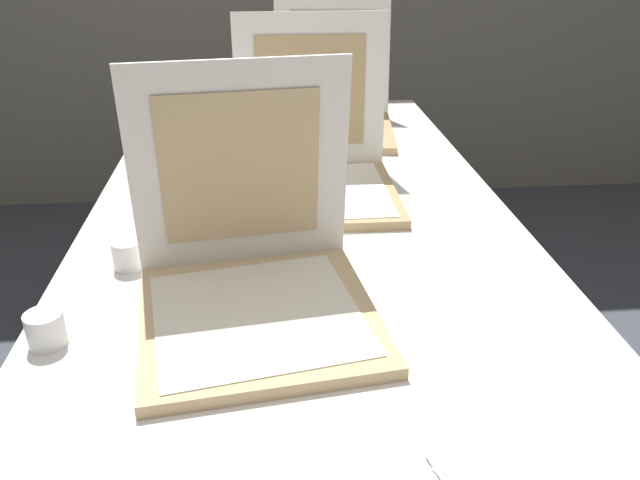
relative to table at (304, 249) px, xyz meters
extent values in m
cube|color=silver|center=(0.00, 0.00, 0.03)|extent=(0.96, 2.19, 0.03)
cylinder|color=#38383D|center=(-0.41, 1.03, -0.33)|extent=(0.04, 0.04, 0.70)
cylinder|color=#38383D|center=(0.41, 1.03, -0.33)|extent=(0.04, 0.04, 0.70)
cube|color=tan|center=(-0.10, -0.35, 0.05)|extent=(0.43, 0.43, 0.02)
cube|color=silver|center=(-0.10, -0.35, 0.07)|extent=(0.38, 0.38, 0.00)
cube|color=white|center=(-0.12, -0.18, 0.26)|extent=(0.38, 0.09, 0.38)
cube|color=tan|center=(-0.12, -0.18, 0.26)|extent=(0.28, 0.07, 0.27)
cube|color=tan|center=(0.04, 0.18, 0.05)|extent=(0.39, 0.39, 0.02)
cube|color=silver|center=(0.04, 0.18, 0.07)|extent=(0.35, 0.35, 0.00)
cube|color=white|center=(0.04, 0.38, 0.26)|extent=(0.38, 0.03, 0.38)
cube|color=tan|center=(0.04, 0.37, 0.26)|extent=(0.28, 0.02, 0.27)
cube|color=tan|center=(0.13, 0.68, 0.05)|extent=(0.42, 0.42, 0.02)
cube|color=silver|center=(0.12, 0.68, 0.07)|extent=(0.39, 0.39, 0.00)
cube|color=white|center=(0.16, 0.91, 0.25)|extent=(0.39, 0.13, 0.37)
cube|color=tan|center=(0.16, 0.91, 0.25)|extent=(0.28, 0.09, 0.27)
cube|color=#EAC156|center=(0.10, 0.65, 0.07)|extent=(0.12, 0.13, 0.01)
cube|color=tan|center=(0.13, 0.69, 0.08)|extent=(0.07, 0.06, 0.02)
sphere|color=red|center=(0.12, 0.64, 0.08)|extent=(0.02, 0.02, 0.02)
sphere|color=red|center=(0.10, 0.66, 0.08)|extent=(0.02, 0.02, 0.02)
cylinder|color=white|center=(-0.43, -0.37, 0.07)|extent=(0.06, 0.06, 0.06)
cylinder|color=white|center=(-0.34, -0.13, 0.07)|extent=(0.06, 0.06, 0.06)
cube|color=white|center=(0.19, -0.70, 0.05)|extent=(0.16, 0.16, 0.00)
cube|color=white|center=(0.18, -0.70, 0.05)|extent=(0.15, 0.15, 0.00)
cube|color=white|center=(0.19, -0.70, 0.05)|extent=(0.15, 0.15, 0.00)
camera|label=1|loc=(-0.08, -1.22, 0.64)|focal=35.47mm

